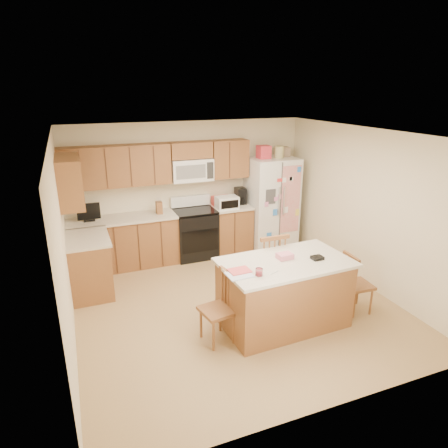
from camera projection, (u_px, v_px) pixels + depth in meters
name	position (u px, v px, depth m)	size (l,w,h in m)	color
ground	(234.00, 304.00, 5.98)	(4.50, 4.50, 0.00)	tan
room_shell	(235.00, 212.00, 5.51)	(4.60, 4.60, 2.52)	beige
cabinetry	(143.00, 218.00, 6.92)	(3.36, 1.56, 2.15)	#965A30
stove	(195.00, 232.00, 7.53)	(0.76, 0.65, 1.13)	black
refrigerator	(271.00, 202.00, 7.87)	(0.90, 0.79, 2.04)	white
island	(284.00, 293.00, 5.34)	(1.75, 1.06, 1.02)	#965A30
windsor_chair_left	(219.00, 309.00, 4.99)	(0.45, 0.46, 0.93)	#965A30
windsor_chair_back	(268.00, 269.00, 5.94)	(0.47, 0.45, 1.09)	#965A30
windsor_chair_right	(356.00, 284.00, 5.66)	(0.39, 0.41, 0.89)	#965A30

